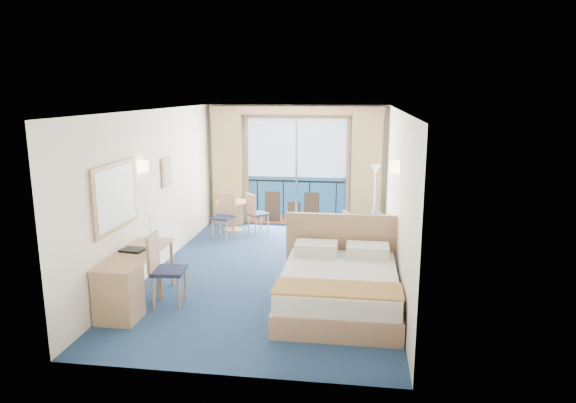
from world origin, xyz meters
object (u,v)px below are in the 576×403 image
object	(u,v)px
floor_lamp	(375,183)
table_chair_b	(225,213)
nightstand	(378,254)
desk	(122,287)
round_table	(232,209)
armchair	(364,227)
table_chair_a	(255,211)
bed	(339,286)
desk_chair	(162,265)

from	to	relation	value
floor_lamp	table_chair_b	distance (m)	3.14
nightstand	desk	distance (m)	4.14
desk	round_table	distance (m)	4.52
armchair	round_table	bearing A→B (deg)	-33.15
round_table	table_chair_b	world-z (taller)	table_chair_b
desk	table_chair_a	distance (m)	4.43
bed	round_table	size ratio (longest dim) A/B	2.97
armchair	desk	bearing A→B (deg)	28.10
nightstand	table_chair_b	world-z (taller)	table_chair_b
floor_lamp	table_chair_a	distance (m)	2.60
armchair	floor_lamp	world-z (taller)	floor_lamp
floor_lamp	armchair	bearing A→B (deg)	-135.14
floor_lamp	desk_chair	distance (m)	4.84
round_table	nightstand	bearing A→B (deg)	-36.02
nightstand	table_chair_b	xyz separation A→B (m)	(-3.09, 1.68, 0.22)
table_chair_b	nightstand	bearing A→B (deg)	-15.16
floor_lamp	desk_chair	bearing A→B (deg)	-129.44
armchair	bed	bearing A→B (deg)	61.01
nightstand	desk	xyz separation A→B (m)	(-3.46, -2.27, 0.12)
table_chair_a	desk_chair	bearing A→B (deg)	129.78
floor_lamp	table_chair_b	size ratio (longest dim) A/B	1.69
bed	table_chair_b	distance (m)	4.11
bed	desk_chair	world-z (taller)	bed
nightstand	floor_lamp	xyz separation A→B (m)	(-0.03, 1.92, 0.87)
armchair	nightstand	bearing A→B (deg)	74.85
desk_chair	floor_lamp	bearing A→B (deg)	-44.42
floor_lamp	round_table	bearing A→B (deg)	174.07
desk	armchair	bearing A→B (deg)	50.95
round_table	table_chair_b	bearing A→B (deg)	-92.43
desk_chair	table_chair_b	size ratio (longest dim) A/B	1.14
desk	table_chair_a	xyz separation A→B (m)	(0.93, 4.33, 0.07)
desk	table_chair_a	size ratio (longest dim) A/B	1.85
bed	desk_chair	distance (m)	2.52
table_chair_b	desk_chair	bearing A→B (deg)	-76.53
desk	bed	bearing A→B (deg)	13.65
armchair	floor_lamp	xyz separation A→B (m)	(0.20, 0.20, 0.86)
nightstand	desk	size ratio (longest dim) A/B	0.37
table_chair_b	bed	bearing A→B (deg)	-39.02
bed	desk	xyz separation A→B (m)	(-2.88, -0.70, 0.11)
desk	desk_chair	world-z (taller)	desk_chair
desk_chair	round_table	xyz separation A→B (m)	(0.01, 4.03, -0.10)
round_table	table_chair_a	distance (m)	0.56
bed	table_chair_b	xyz separation A→B (m)	(-2.51, 3.24, 0.20)
desk	desk_chair	size ratio (longest dim) A/B	1.55
desk	table_chair_a	bearing A→B (deg)	77.87
bed	desk_chair	size ratio (longest dim) A/B	2.04
armchair	round_table	xyz separation A→B (m)	(-2.84, 0.52, 0.17)
nightstand	armchair	world-z (taller)	armchair
floor_lamp	table_chair_b	bearing A→B (deg)	-175.52
nightstand	round_table	size ratio (longest dim) A/B	0.84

